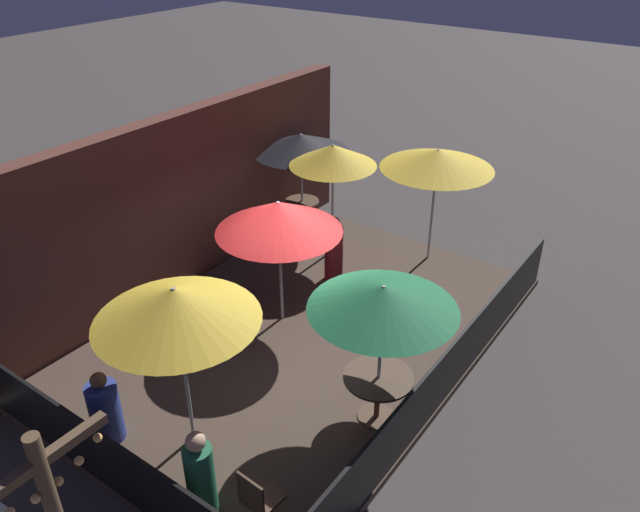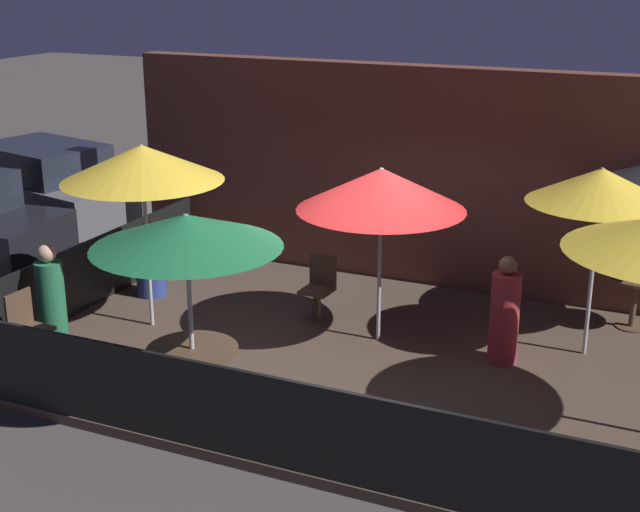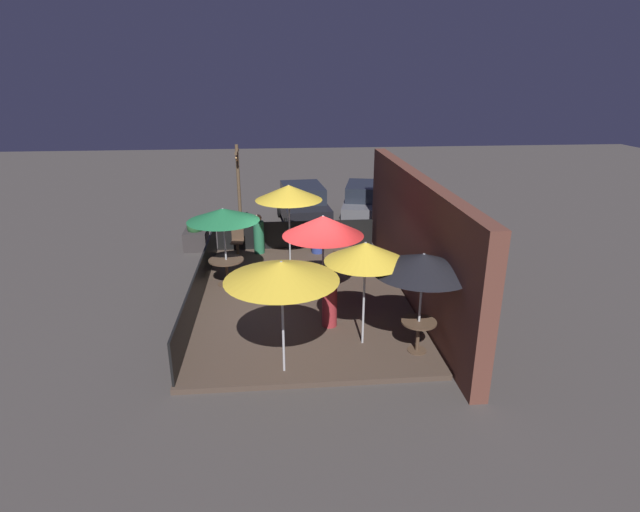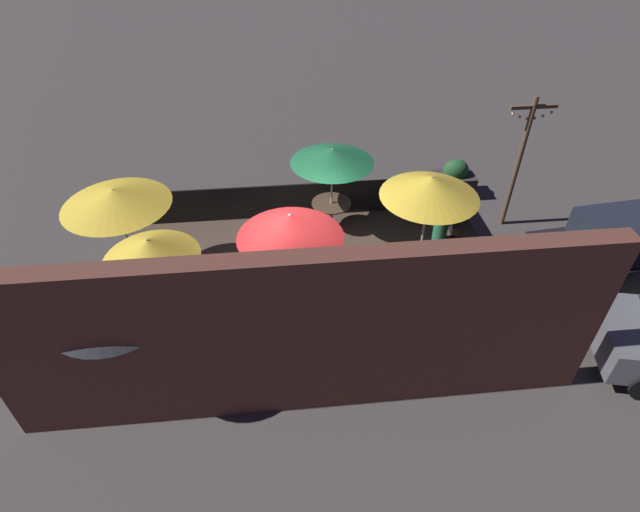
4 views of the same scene
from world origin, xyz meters
name	(u,v)px [view 4 (image 4 of 4)]	position (x,y,z in m)	size (l,w,h in m)	color
ground_plane	(298,288)	(0.00, 0.00, 0.00)	(60.00, 60.00, 0.00)	#423D3A
patio_deck	(298,286)	(0.00, 0.00, 0.06)	(8.15, 5.52, 0.12)	#47382D
building_wall	(307,337)	(0.00, 2.99, 1.68)	(9.75, 0.36, 3.37)	brown
fence_front	(290,201)	(0.00, -2.72, 0.59)	(7.95, 0.05, 0.95)	black
fence_side_left	(474,256)	(-4.03, 0.00, 0.59)	(0.05, 5.32, 0.95)	black
patio_umbrella_0	(332,156)	(-1.02, -2.10, 2.17)	(1.99, 1.99, 2.23)	#B2B2B7
patio_umbrella_1	(111,300)	(3.08, 2.31, 2.16)	(2.10, 2.10, 2.24)	#B2B2B7
patio_umbrella_2	(431,187)	(-2.83, -0.24, 2.34)	(2.09, 2.09, 2.46)	#B2B2B7
patio_umbrella_3	(149,249)	(2.63, 1.19, 2.27)	(1.74, 1.74, 2.37)	#B2B2B7
patio_umbrella_4	(290,226)	(0.13, 0.54, 2.12)	(2.11, 2.11, 2.27)	#B2B2B7
patio_umbrella_5	(115,197)	(3.59, -0.58, 2.29)	(2.21, 2.21, 2.36)	#B2B2B7
dining_table_0	(331,208)	(-1.02, -2.10, 0.72)	(0.99, 0.99, 0.75)	#4C3828
dining_table_1	(133,360)	(3.08, 2.31, 0.68)	(0.76, 0.76, 0.72)	#4C3828
patio_chair_0	(425,208)	(-3.41, -1.94, 0.64)	(0.42, 0.42, 0.95)	#4C3828
patio_chair_1	(340,291)	(-0.85, 0.84, 0.61)	(0.42, 0.42, 0.90)	#4C3828
patron_0	(214,285)	(1.74, 0.54, 0.73)	(0.39, 0.39, 1.36)	maroon
patron_1	(442,221)	(-3.63, -1.25, 0.73)	(0.42, 0.42, 1.33)	#236642
patron_2	(461,278)	(-3.48, 0.72, 0.60)	(0.49, 0.49, 1.12)	navy
planter_box	(454,180)	(-4.68, -3.48, 0.48)	(1.10, 0.77, 1.11)	#332D2D
light_post	(520,157)	(-5.58, -1.96, 1.96)	(1.10, 0.12, 3.47)	brown
parked_car_0	(628,250)	(-7.35, 0.43, 0.84)	(4.24, 2.07, 1.62)	black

